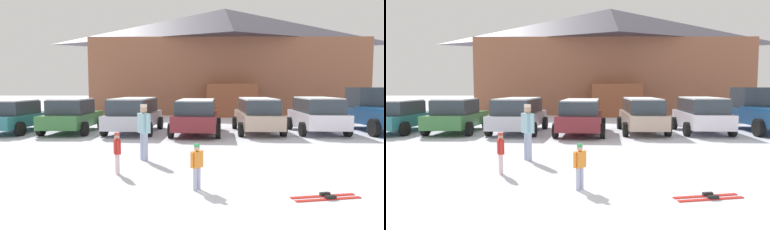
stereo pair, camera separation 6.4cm
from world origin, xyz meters
TOP-DOWN VIEW (x-y plane):
  - ski_lodge at (2.69, 26.59)m, footprint 22.13×11.79m
  - parked_teal_hatchback at (-8.69, 12.25)m, footprint 2.37×4.33m
  - parked_green_coupe at (-5.92, 12.15)m, footprint 2.27×4.07m
  - parked_silver_wagon at (-2.98, 12.18)m, footprint 2.51×4.62m
  - parked_maroon_van at (0.00, 11.64)m, footprint 2.51×4.49m
  - parked_beige_suv at (2.90, 12.16)m, footprint 2.16×4.57m
  - parked_white_suv at (5.70, 12.02)m, footprint 2.34×4.12m
  - pickup_truck at (8.86, 12.53)m, footprint 2.47×5.26m
  - skier_child_in_orange_jacket at (-0.11, 3.00)m, footprint 0.27×0.29m
  - skier_adult_in_blue_parka at (-1.64, 5.96)m, footprint 0.42×0.53m
  - skier_child_in_red_jacket at (-2.07, 4.32)m, footprint 0.23×0.37m
  - pair_of_skis at (2.43, 2.47)m, footprint 1.40×0.54m

SIDE VIEW (x-z plane):
  - pair_of_skis at x=2.43m, z-range -0.02..0.06m
  - skier_child_in_orange_jacket at x=-0.11m, z-range 0.06..1.05m
  - skier_child_in_red_jacket at x=-2.07m, z-range 0.07..1.12m
  - parked_teal_hatchback at x=-8.69m, z-range 0.01..1.57m
  - parked_green_coupe at x=-5.92m, z-range 0.01..1.63m
  - parked_maroon_van at x=0.00m, z-range 0.07..1.67m
  - parked_beige_suv at x=2.90m, z-range 0.07..1.71m
  - parked_silver_wagon at x=-2.98m, z-range 0.07..1.72m
  - parked_white_suv at x=5.70m, z-range 0.06..1.75m
  - skier_adult_in_blue_parka at x=-1.64m, z-range 0.11..1.78m
  - pickup_truck at x=8.86m, z-range -0.08..2.07m
  - ski_lodge at x=2.69m, z-range 0.06..9.09m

